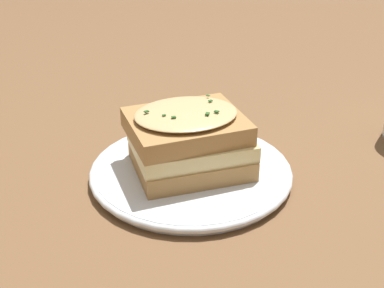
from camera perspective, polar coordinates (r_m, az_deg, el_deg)
name	(u,v)px	position (r m, az deg, el deg)	size (l,w,h in m)	color
ground_plane	(177,173)	(0.64, -1.62, -3.12)	(2.40, 2.40, 0.00)	brown
dinner_plate	(192,171)	(0.63, 0.00, -2.86)	(0.24, 0.24, 0.01)	white
sandwich	(190,139)	(0.61, -0.17, 0.56)	(0.17, 0.17, 0.07)	#B2844C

